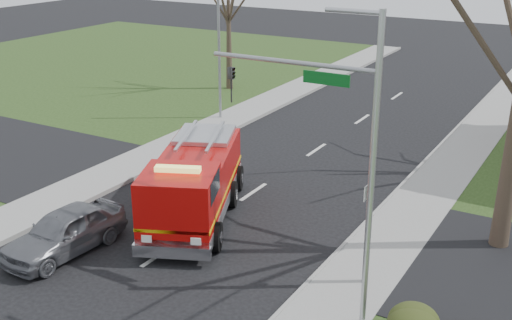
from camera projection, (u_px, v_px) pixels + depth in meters
The scene contains 9 objects.
ground at pixel (161, 254), 21.06m from camera, with size 120.00×120.00×0.00m, color black.
sidewalk_right at pixel (335, 305), 18.12m from camera, with size 2.40×80.00×0.15m, color gray.
sidewalk_left at pixel (29, 212), 23.96m from camera, with size 2.40×80.00×0.15m, color gray.
bare_tree_left at pixel (228, 3), 40.10m from camera, with size 4.50×4.50×9.00m.
traffic_signal_mast at pixel (331, 129), 18.21m from camera, with size 5.29×0.18×6.80m.
streetlight_pole at pixel (370, 168), 15.73m from camera, with size 1.48×0.16×8.40m.
utility_pole_far at pixel (219, 57), 34.43m from camera, with size 0.14×0.14×7.00m, color gray.
fire_engine at pixel (194, 186), 23.15m from camera, with size 5.12×7.58×2.90m.
parked_car_maroon at pixel (64, 231), 20.95m from camera, with size 1.77×4.39×1.50m, color slate.
Camera 1 is at (12.09, -14.62, 10.16)m, focal length 45.00 mm.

